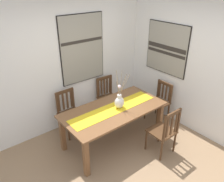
# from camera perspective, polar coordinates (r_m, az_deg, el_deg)

# --- Properties ---
(ground_plane) EXTENTS (6.40, 6.40, 0.03)m
(ground_plane) POSITION_cam_1_polar(r_m,az_deg,el_deg) (3.97, 4.09, -19.52)
(ground_plane) COLOR #8E7051
(wall_back) EXTENTS (6.40, 0.12, 2.70)m
(wall_back) POSITION_cam_1_polar(r_m,az_deg,el_deg) (4.53, -11.50, 6.93)
(wall_back) COLOR silver
(wall_back) RESTS_ON ground_plane
(wall_side) EXTENTS (0.12, 6.40, 2.70)m
(wall_side) POSITION_cam_1_polar(r_m,az_deg,el_deg) (4.51, 22.47, 5.30)
(wall_side) COLOR silver
(wall_side) RESTS_ON ground_plane
(dining_table) EXTENTS (1.90, 0.94, 0.73)m
(dining_table) POSITION_cam_1_polar(r_m,az_deg,el_deg) (4.12, 0.43, -5.72)
(dining_table) COLOR brown
(dining_table) RESTS_ON ground_plane
(table_runner) EXTENTS (1.75, 0.36, 0.01)m
(table_runner) POSITION_cam_1_polar(r_m,az_deg,el_deg) (4.07, 0.44, -4.51)
(table_runner) COLOR gold
(table_runner) RESTS_ON dining_table
(centerpiece_vase) EXTENTS (0.26, 0.30, 0.70)m
(centerpiece_vase) POSITION_cam_1_polar(r_m,az_deg,el_deg) (4.04, 1.89, -2.67)
(centerpiece_vase) COLOR silver
(centerpiece_vase) RESTS_ON dining_table
(chair_0) EXTENTS (0.45, 0.45, 0.90)m
(chair_0) POSITION_cam_1_polar(r_m,az_deg,el_deg) (5.04, -1.18, -1.27)
(chair_0) COLOR #4C301C
(chair_0) RESTS_ON ground_plane
(chair_1) EXTENTS (0.43, 0.43, 0.87)m
(chair_1) POSITION_cam_1_polar(r_m,az_deg,el_deg) (4.99, 12.02, -2.46)
(chair_1) COLOR #4C301C
(chair_1) RESTS_ON ground_plane
(chair_2) EXTENTS (0.43, 0.43, 0.90)m
(chair_2) POSITION_cam_1_polar(r_m,az_deg,el_deg) (4.56, -10.83, -5.22)
(chair_2) COLOR #4C301C
(chair_2) RESTS_ON ground_plane
(chair_3) EXTENTS (0.42, 0.42, 0.93)m
(chair_3) POSITION_cam_1_polar(r_m,az_deg,el_deg) (4.06, 13.19, -9.90)
(chair_3) COLOR #4C301C
(chair_3) RESTS_ON ground_plane
(painting_on_back_wall) EXTENTS (0.98, 0.05, 1.37)m
(painting_on_back_wall) POSITION_cam_1_polar(r_m,az_deg,el_deg) (4.56, -7.59, 10.57)
(painting_on_back_wall) COLOR black
(painting_on_side_wall) EXTENTS (0.05, 1.02, 1.06)m
(painting_on_side_wall) POSITION_cam_1_polar(r_m,az_deg,el_deg) (4.83, 13.79, 10.46)
(painting_on_side_wall) COLOR black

